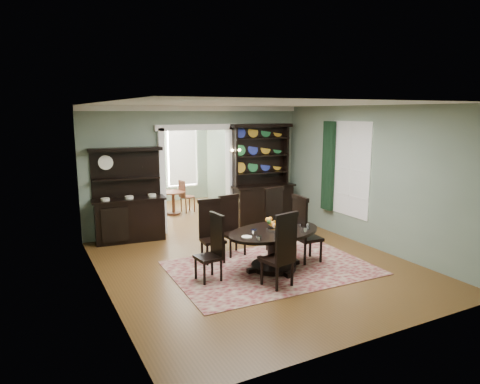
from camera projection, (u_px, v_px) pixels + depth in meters
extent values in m
cube|color=brown|center=(257.00, 266.00, 8.08)|extent=(5.50, 6.00, 0.01)
cube|color=white|center=(258.00, 104.00, 7.53)|extent=(5.50, 6.00, 0.01)
cube|color=gray|center=(102.00, 202.00, 6.56)|extent=(0.01, 6.00, 3.00)
cube|color=gray|center=(370.00, 177.00, 9.05)|extent=(0.01, 6.00, 3.00)
cube|color=gray|center=(380.00, 226.00, 5.19)|extent=(5.50, 0.01, 3.00)
cube|color=gray|center=(121.00, 173.00, 9.60)|extent=(1.85, 0.01, 3.00)
cube|color=gray|center=(261.00, 164.00, 11.25)|extent=(1.85, 0.01, 3.00)
cube|color=gray|center=(196.00, 117.00, 10.19)|extent=(1.80, 0.01, 0.50)
cube|color=white|center=(196.00, 108.00, 10.11)|extent=(5.50, 0.10, 0.12)
cube|color=brown|center=(175.00, 214.00, 12.23)|extent=(3.50, 3.50, 0.01)
cube|color=white|center=(172.00, 107.00, 11.67)|extent=(3.50, 3.50, 0.01)
cube|color=gray|center=(110.00, 165.00, 11.16)|extent=(0.01, 3.50, 3.00)
cube|color=gray|center=(230.00, 158.00, 12.74)|extent=(0.01, 3.50, 3.00)
cube|color=gray|center=(156.00, 156.00, 13.48)|extent=(3.50, 0.01, 3.00)
cube|color=white|center=(129.00, 155.00, 13.04)|extent=(1.05, 0.06, 2.20)
cube|color=white|center=(182.00, 153.00, 13.81)|extent=(1.05, 0.06, 2.20)
cube|color=white|center=(161.00, 181.00, 10.06)|extent=(0.14, 0.25, 2.50)
cube|color=white|center=(230.00, 176.00, 10.88)|extent=(0.14, 0.25, 2.50)
cube|color=white|center=(196.00, 127.00, 10.24)|extent=(2.08, 0.25, 0.14)
cube|color=white|center=(351.00, 169.00, 9.55)|extent=(0.02, 1.10, 2.00)
cube|color=white|center=(350.00, 169.00, 9.54)|extent=(0.01, 1.22, 2.12)
cube|color=black|center=(328.00, 166.00, 10.10)|extent=(0.10, 0.35, 2.10)
cube|color=#B68B30|center=(233.00, 153.00, 10.72)|extent=(0.08, 0.05, 0.18)
sphere|color=#FFD88C|center=(232.00, 150.00, 10.53)|extent=(0.07, 0.07, 0.07)
sphere|color=#FFD88C|center=(239.00, 150.00, 10.62)|extent=(0.07, 0.07, 0.07)
cube|color=maroon|center=(271.00, 268.00, 7.95)|extent=(3.68, 2.56, 0.01)
ellipsoid|color=black|center=(274.00, 232.00, 7.78)|extent=(2.06, 1.50, 0.05)
cylinder|color=black|center=(274.00, 233.00, 7.79)|extent=(2.02, 2.02, 0.03)
cylinder|color=black|center=(274.00, 250.00, 7.84)|extent=(0.24, 0.24, 0.65)
cylinder|color=black|center=(274.00, 266.00, 7.90)|extent=(0.83, 0.83, 0.10)
cylinder|color=silver|center=(274.00, 229.00, 7.75)|extent=(0.28, 0.28, 0.05)
cube|color=black|center=(213.00, 241.00, 8.21)|extent=(0.46, 0.45, 0.06)
cube|color=black|center=(210.00, 219.00, 8.31)|extent=(0.43, 0.08, 0.73)
cube|color=black|center=(209.00, 201.00, 8.24)|extent=(0.47, 0.11, 0.07)
cylinder|color=black|center=(207.00, 255.00, 8.03)|extent=(0.05, 0.05, 0.43)
cylinder|color=black|center=(224.00, 253.00, 8.16)|extent=(0.05, 0.05, 0.43)
cylinder|color=black|center=(202.00, 250.00, 8.34)|extent=(0.05, 0.05, 0.43)
cylinder|color=black|center=(218.00, 248.00, 8.46)|extent=(0.05, 0.05, 0.43)
cube|color=black|center=(233.00, 234.00, 8.63)|extent=(0.46, 0.44, 0.06)
cube|color=black|center=(229.00, 215.00, 8.72)|extent=(0.43, 0.08, 0.73)
cube|color=black|center=(229.00, 197.00, 8.65)|extent=(0.47, 0.10, 0.07)
cylinder|color=black|center=(231.00, 248.00, 8.44)|extent=(0.05, 0.05, 0.43)
cylinder|color=black|center=(245.00, 245.00, 8.62)|extent=(0.05, 0.05, 0.43)
cylinder|color=black|center=(222.00, 244.00, 8.72)|extent=(0.05, 0.05, 0.43)
cylinder|color=black|center=(236.00, 241.00, 8.90)|extent=(0.05, 0.05, 0.43)
cube|color=black|center=(280.00, 229.00, 8.84)|extent=(0.54, 0.53, 0.06)
cube|color=black|center=(274.00, 209.00, 8.92)|extent=(0.47, 0.13, 0.79)
cube|color=black|center=(274.00, 189.00, 8.85)|extent=(0.51, 0.16, 0.08)
cylinder|color=black|center=(279.00, 244.00, 8.63)|extent=(0.05, 0.05, 0.47)
cylinder|color=black|center=(292.00, 241.00, 8.85)|extent=(0.05, 0.05, 0.47)
cylinder|color=black|center=(267.00, 240.00, 8.91)|extent=(0.05, 0.05, 0.47)
cylinder|color=black|center=(280.00, 237.00, 9.13)|extent=(0.05, 0.05, 0.47)
cube|color=black|center=(208.00, 258.00, 7.30)|extent=(0.43, 0.45, 0.05)
cube|color=black|center=(217.00, 236.00, 7.33)|extent=(0.08, 0.41, 0.70)
cube|color=black|center=(217.00, 216.00, 7.27)|extent=(0.10, 0.45, 0.07)
cylinder|color=black|center=(196.00, 268.00, 7.39)|extent=(0.04, 0.04, 0.41)
cylinder|color=black|center=(204.00, 274.00, 7.12)|extent=(0.04, 0.04, 0.41)
cylinder|color=black|center=(212.00, 264.00, 7.56)|extent=(0.04, 0.04, 0.41)
cylinder|color=black|center=(221.00, 270.00, 7.29)|extent=(0.04, 0.04, 0.41)
cube|color=black|center=(308.00, 238.00, 8.25)|extent=(0.46, 0.48, 0.06)
cube|color=black|center=(300.00, 219.00, 8.09)|extent=(0.07, 0.46, 0.78)
cube|color=black|center=(300.00, 198.00, 8.02)|extent=(0.09, 0.51, 0.08)
cylinder|color=black|center=(321.00, 251.00, 8.20)|extent=(0.05, 0.05, 0.46)
cylinder|color=black|center=(310.00, 246.00, 8.53)|extent=(0.05, 0.05, 0.46)
cylinder|color=black|center=(305.00, 254.00, 8.05)|extent=(0.05, 0.05, 0.46)
cylinder|color=black|center=(295.00, 248.00, 8.38)|extent=(0.05, 0.05, 0.46)
cube|color=black|center=(277.00, 260.00, 7.07)|extent=(0.54, 0.52, 0.06)
cube|color=black|center=(286.00, 239.00, 6.85)|extent=(0.45, 0.15, 0.77)
cube|color=black|center=(287.00, 216.00, 6.78)|extent=(0.50, 0.18, 0.08)
cylinder|color=black|center=(277.00, 267.00, 7.36)|extent=(0.05, 0.05, 0.45)
cylinder|color=black|center=(262.00, 272.00, 7.14)|extent=(0.05, 0.05, 0.45)
cylinder|color=black|center=(292.00, 273.00, 7.09)|extent=(0.05, 0.05, 0.45)
cylinder|color=black|center=(277.00, 278.00, 6.87)|extent=(0.05, 0.05, 0.45)
cube|color=black|center=(130.00, 220.00, 9.58)|extent=(1.54, 0.66, 0.93)
cube|color=black|center=(129.00, 199.00, 9.49)|extent=(1.64, 0.71, 0.05)
cube|color=black|center=(125.00, 173.00, 9.57)|extent=(1.50, 0.22, 1.10)
cube|color=black|center=(127.00, 179.00, 9.51)|extent=(1.47, 0.40, 0.04)
cube|color=black|center=(125.00, 149.00, 9.37)|extent=(1.61, 0.48, 0.07)
cube|color=black|center=(262.00, 205.00, 11.08)|extent=(1.55, 0.60, 0.99)
cube|color=black|center=(263.00, 185.00, 10.98)|extent=(1.67, 0.66, 0.04)
cube|color=black|center=(259.00, 155.00, 11.04)|extent=(1.54, 0.12, 1.49)
cube|color=black|center=(235.00, 157.00, 10.60)|extent=(0.06, 0.29, 1.54)
cube|color=black|center=(285.00, 154.00, 11.28)|extent=(0.06, 0.29, 1.54)
cube|color=black|center=(261.00, 125.00, 10.78)|extent=(1.66, 0.41, 0.09)
cube|color=black|center=(261.00, 173.00, 11.02)|extent=(1.54, 0.34, 0.03)
cube|color=black|center=(261.00, 156.00, 10.94)|extent=(1.54, 0.34, 0.03)
cube|color=black|center=(261.00, 139.00, 10.86)|extent=(1.54, 0.34, 0.03)
cylinder|color=brown|center=(173.00, 192.00, 12.03)|extent=(0.71, 0.71, 0.04)
cylinder|color=brown|center=(173.00, 203.00, 12.09)|extent=(0.09, 0.09, 0.62)
cylinder|color=brown|center=(174.00, 213.00, 12.14)|extent=(0.39, 0.39, 0.05)
cylinder|color=brown|center=(152.00, 198.00, 11.95)|extent=(0.43, 0.43, 0.04)
cube|color=brown|center=(158.00, 188.00, 12.02)|extent=(0.10, 0.39, 0.54)
cylinder|color=brown|center=(145.00, 206.00, 12.03)|extent=(0.04, 0.04, 0.49)
cylinder|color=brown|center=(150.00, 208.00, 11.79)|extent=(0.04, 0.04, 0.49)
cylinder|color=brown|center=(155.00, 205.00, 12.21)|extent=(0.04, 0.04, 0.49)
cylinder|color=brown|center=(160.00, 207.00, 11.97)|extent=(0.04, 0.04, 0.49)
cylinder|color=brown|center=(188.00, 197.00, 12.33)|extent=(0.40, 0.40, 0.04)
cube|color=brown|center=(182.00, 189.00, 12.18)|extent=(0.09, 0.36, 0.49)
cylinder|color=brown|center=(194.00, 205.00, 12.35)|extent=(0.04, 0.04, 0.44)
cylinder|color=brown|center=(189.00, 203.00, 12.57)|extent=(0.04, 0.04, 0.44)
cylinder|color=brown|center=(186.00, 206.00, 12.18)|extent=(0.04, 0.04, 0.44)
cylinder|color=brown|center=(181.00, 204.00, 12.40)|extent=(0.04, 0.04, 0.44)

